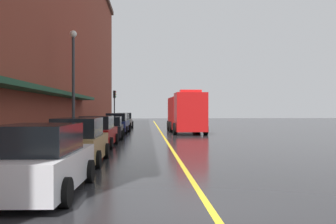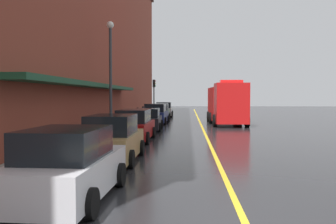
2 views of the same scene
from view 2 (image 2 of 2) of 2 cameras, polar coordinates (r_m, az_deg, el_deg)
name	(u,v)px [view 2 (image 2 of 2)]	position (r m, az deg, el deg)	size (l,w,h in m)	color
ground_plane	(201,124)	(31.52, 5.21, -1.92)	(112.00, 112.00, 0.00)	#232326
sidewalk_left	(130,123)	(31.90, -6.00, -1.74)	(2.40, 70.00, 0.15)	#9E9B93
lane_center_stripe	(201,124)	(31.52, 5.21, -1.92)	(0.16, 70.00, 0.01)	gold
brick_building_left	(59,12)	(33.11, -16.87, 14.89)	(10.58, 64.00, 19.17)	brown
parked_car_0	(68,166)	(8.83, -15.52, -8.31)	(2.17, 4.27, 1.71)	silver
parked_car_1	(113,140)	(13.64, -8.73, -4.36)	(1.99, 4.33, 1.75)	#A5844C
parked_car_2	(134,126)	(19.72, -5.35, -2.25)	(2.02, 4.60, 1.72)	maroon
parked_car_3	(148,120)	(25.91, -3.24, -1.24)	(2.15, 4.89, 1.56)	black
parked_car_4	(156,114)	(32.12, -1.93, -0.36)	(2.24, 4.37, 1.77)	navy
parked_car_5	(161,112)	(38.03, -1.15, 0.02)	(2.00, 4.78, 1.65)	#2D5133
parked_car_6	(164,110)	(43.22, -0.64, 0.36)	(2.19, 4.26, 1.71)	silver
fire_truck	(226,104)	(31.52, 9.21, 1.26)	(3.03, 8.12, 3.70)	red
parking_meter_0	(138,112)	(30.47, -4.81, -0.08)	(0.14, 0.18, 1.33)	#4C4C51
parking_meter_1	(143,111)	(33.96, -3.98, 0.19)	(0.14, 0.18, 1.33)	#4C4C51
street_lamp_left	(111,65)	(22.92, -9.09, 7.40)	(0.44, 0.44, 6.94)	#33383D
traffic_light_near	(154,90)	(44.22, -2.23, 3.46)	(0.38, 0.36, 4.30)	#232326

